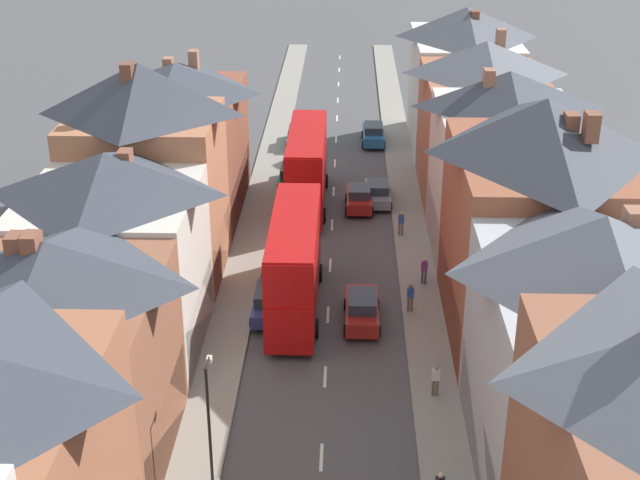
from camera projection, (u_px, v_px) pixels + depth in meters
name	position (u px, v px, depth m)	size (l,w,h in m)	color
pavement_left	(258.00, 211.00, 60.61)	(2.20, 104.00, 0.14)	gray
pavement_right	(408.00, 213.00, 60.33)	(2.20, 104.00, 0.14)	gray
centre_line_dashes	(332.00, 225.00, 58.68)	(0.14, 97.80, 0.01)	silver
terrace_row_left	(80.00, 304.00, 37.16)	(8.00, 56.98, 13.06)	silver
terrace_row_right	(535.00, 227.00, 43.73)	(8.00, 70.29, 13.33)	#BCB7A8
double_decker_bus_lead	(294.00, 262.00, 47.25)	(2.74, 10.80, 5.30)	#B70F0F
double_decker_bus_mid_street	(307.00, 167.00, 60.67)	(2.74, 10.80, 5.30)	#B70F0F
car_near_blue	(359.00, 198.00, 60.75)	(1.90, 4.01, 1.70)	maroon
car_near_silver	(373.00, 134.00, 73.63)	(1.90, 4.56, 1.71)	#236093
car_parked_right_a	(291.00, 176.00, 64.76)	(1.90, 4.04, 1.58)	#144728
car_mid_black	(378.00, 192.00, 61.80)	(1.90, 4.32, 1.59)	gray
car_parked_left_b	(270.00, 302.00, 47.39)	(1.90, 4.40, 1.64)	navy
car_mid_white	(298.00, 136.00, 73.10)	(1.90, 4.40, 1.67)	#236093
car_far_grey	(362.00, 309.00, 46.63)	(1.90, 4.48, 1.71)	maroon
pedestrian_mid_left	(436.00, 379.00, 40.33)	(0.36, 0.22, 1.61)	brown
pedestrian_mid_right	(410.00, 296.00, 47.49)	(0.36, 0.22, 1.61)	brown
pedestrian_far_left	(424.00, 269.00, 50.41)	(0.36, 0.22, 1.61)	#3D4256
pedestrian_far_right	(401.00, 222.00, 56.55)	(0.36, 0.22, 1.61)	brown
street_lamp	(209.00, 416.00, 34.05)	(0.20, 1.12, 5.50)	black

